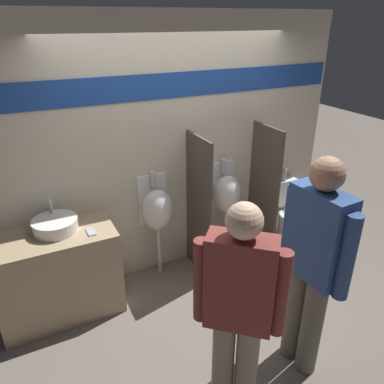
% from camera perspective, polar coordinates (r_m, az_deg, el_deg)
% --- Properties ---
extents(ground_plane, '(16.00, 16.00, 0.00)m').
position_cam_1_polar(ground_plane, '(4.14, 1.09, -14.21)').
color(ground_plane, '#70665B').
extents(display_wall, '(3.88, 0.07, 2.70)m').
position_cam_1_polar(display_wall, '(3.95, -2.81, 6.46)').
color(display_wall, beige).
rests_on(display_wall, ground_plane).
extents(sink_counter, '(1.09, 0.58, 0.86)m').
position_cam_1_polar(sink_counter, '(3.81, -19.66, -11.72)').
color(sink_counter, tan).
rests_on(sink_counter, ground_plane).
extents(sink_basin, '(0.40, 0.40, 0.26)m').
position_cam_1_polar(sink_basin, '(3.60, -20.13, -4.73)').
color(sink_basin, white).
rests_on(sink_basin, sink_counter).
extents(cell_phone, '(0.07, 0.14, 0.01)m').
position_cam_1_polar(cell_phone, '(3.50, -15.14, -5.87)').
color(cell_phone, '#B7B7BC').
rests_on(cell_phone, sink_counter).
extents(divider_near_counter, '(0.03, 0.53, 1.57)m').
position_cam_1_polar(divider_near_counter, '(3.99, 1.00, -2.34)').
color(divider_near_counter, '#4C4238').
rests_on(divider_near_counter, ground_plane).
extents(divider_mid, '(0.03, 0.53, 1.57)m').
position_cam_1_polar(divider_mid, '(4.41, 10.81, -0.03)').
color(divider_mid, '#4C4238').
rests_on(divider_mid, ground_plane).
extents(urinal_near_counter, '(0.34, 0.29, 1.19)m').
position_cam_1_polar(urinal_near_counter, '(3.93, -5.35, -2.68)').
color(urinal_near_counter, silver).
rests_on(urinal_near_counter, ground_plane).
extents(urinal_far, '(0.34, 0.29, 1.19)m').
position_cam_1_polar(urinal_far, '(4.27, 5.25, -0.31)').
color(urinal_far, silver).
rests_on(urinal_far, ground_plane).
extents(toilet, '(0.37, 0.53, 0.94)m').
position_cam_1_polar(toilet, '(4.84, 14.53, -3.94)').
color(toilet, white).
rests_on(toilet, ground_plane).
extents(person_in_vest, '(0.47, 0.42, 1.69)m').
position_cam_1_polar(person_in_vest, '(2.51, 7.07, -17.34)').
color(person_in_vest, gray).
rests_on(person_in_vest, ground_plane).
extents(person_with_lanyard, '(0.24, 0.63, 1.81)m').
position_cam_1_polar(person_with_lanyard, '(2.92, 17.94, -10.02)').
color(person_with_lanyard, '#666056').
rests_on(person_with_lanyard, ground_plane).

